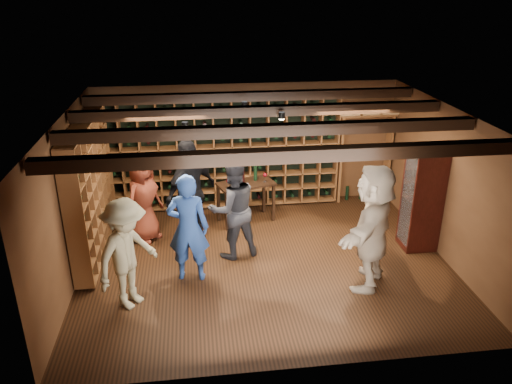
{
  "coord_description": "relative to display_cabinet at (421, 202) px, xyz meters",
  "views": [
    {
      "loc": [
        -1.07,
        -7.13,
        4.35
      ],
      "look_at": [
        -0.13,
        0.2,
        1.19
      ],
      "focal_mm": 35.0,
      "sensor_mm": 36.0,
      "label": 1
    }
  ],
  "objects": [
    {
      "name": "display_cabinet",
      "position": [
        0.0,
        0.0,
        0.0
      ],
      "size": [
        0.55,
        0.5,
        1.75
      ],
      "color": "#380F0B",
      "rests_on": "ground"
    },
    {
      "name": "man_grey_suit",
      "position": [
        -3.22,
        0.11,
        0.01
      ],
      "size": [
        1.0,
        0.87,
        1.74
      ],
      "primitive_type": "imported",
      "rotation": [
        0.0,
        0.0,
        3.43
      ],
      "color": "black",
      "rests_on": "ground"
    },
    {
      "name": "wine_rack_left",
      "position": [
        -5.54,
        0.62,
        0.29
      ],
      "size": [
        0.3,
        2.65,
        2.2
      ],
      "color": "brown",
      "rests_on": "ground"
    },
    {
      "name": "wine_rack_back",
      "position": [
        -3.24,
        2.13,
        0.29
      ],
      "size": [
        4.65,
        0.3,
        2.2
      ],
      "color": "brown",
      "rests_on": "ground"
    },
    {
      "name": "guest_woman_black",
      "position": [
        -3.9,
        0.65,
        0.1
      ],
      "size": [
        1.12,
        1.13,
        1.92
      ],
      "primitive_type": "imported",
      "rotation": [
        0.0,
        0.0,
        3.93
      ],
      "color": "black",
      "rests_on": "ground"
    },
    {
      "name": "man_blue_shirt",
      "position": [
        -3.95,
        -0.51,
        0.02
      ],
      "size": [
        0.68,
        0.5,
        1.74
      ],
      "primitive_type": "imported",
      "rotation": [
        0.0,
        0.0,
        3.01
      ],
      "color": "navy",
      "rests_on": "ground"
    },
    {
      "name": "guest_beige",
      "position": [
        -1.24,
        -1.01,
        0.12
      ],
      "size": [
        1.45,
        1.84,
        1.96
      ],
      "primitive_type": "imported",
      "rotation": [
        0.0,
        0.0,
        4.15
      ],
      "color": "tan",
      "rests_on": "ground"
    },
    {
      "name": "guest_red_floral",
      "position": [
        -4.73,
        0.88,
        -0.07
      ],
      "size": [
        0.87,
        0.92,
        1.58
      ],
      "primitive_type": "imported",
      "rotation": [
        0.0,
        0.0,
        0.93
      ],
      "color": "maroon",
      "rests_on": "ground"
    },
    {
      "name": "tasting_table",
      "position": [
        -2.87,
        1.39,
        -0.14
      ],
      "size": [
        1.16,
        0.81,
        1.07
      ],
      "rotation": [
        0.0,
        0.0,
        0.3
      ],
      "color": "black",
      "rests_on": "ground"
    },
    {
      "name": "guest_khaki",
      "position": [
        -4.8,
        -1.11,
        -0.03
      ],
      "size": [
        1.14,
        1.22,
        1.66
      ],
      "primitive_type": "imported",
      "rotation": [
        0.0,
        0.0,
        0.91
      ],
      "color": "gray",
      "rests_on": "ground"
    },
    {
      "name": "ground",
      "position": [
        -2.71,
        -0.2,
        -0.86
      ],
      "size": [
        6.0,
        6.0,
        0.0
      ],
      "primitive_type": "plane",
      "color": "#321B0E",
      "rests_on": "ground"
    },
    {
      "name": "room_shell",
      "position": [
        -2.71,
        -0.15,
        1.56
      ],
      "size": [
        6.0,
        6.0,
        6.0
      ],
      "color": "brown",
      "rests_on": "ground"
    },
    {
      "name": "crate_shelf",
      "position": [
        -0.31,
        2.12,
        0.71
      ],
      "size": [
        1.2,
        0.32,
        2.07
      ],
      "color": "brown",
      "rests_on": "ground"
    }
  ]
}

